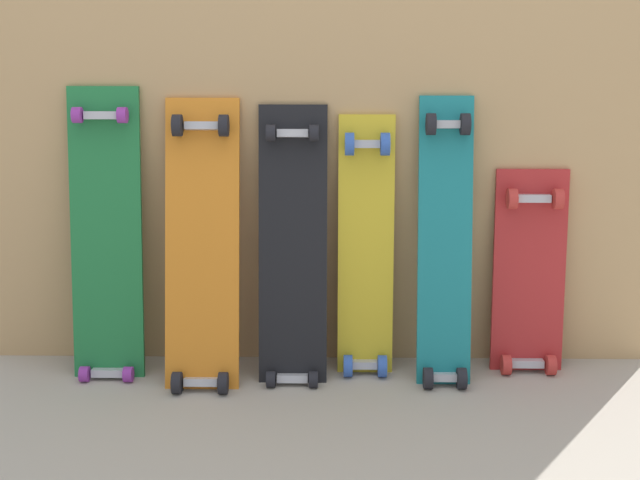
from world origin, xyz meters
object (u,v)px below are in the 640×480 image
object	(u,v)px
skateboard_green	(106,245)
skateboard_black	(293,256)
skateboard_red	(529,281)
skateboard_orange	(202,254)
skateboard_teal	(445,252)
skateboard_yellow	(366,255)

from	to	relation	value
skateboard_green	skateboard_black	distance (m)	0.59
skateboard_black	skateboard_red	size ratio (longest dim) A/B	1.30
skateboard_orange	skateboard_red	bearing A→B (deg)	4.50
skateboard_black	skateboard_teal	distance (m)	0.48
skateboard_teal	skateboard_red	bearing A→B (deg)	11.68
skateboard_orange	skateboard_green	bearing A→B (deg)	171.49
skateboard_green	skateboard_yellow	size ratio (longest dim) A/B	1.11
skateboard_green	skateboard_red	xyz separation A→B (m)	(1.35, 0.04, -0.12)
skateboard_green	skateboard_teal	bearing A→B (deg)	-1.22
skateboard_black	skateboard_yellow	bearing A→B (deg)	10.26
skateboard_red	skateboard_yellow	bearing A→B (deg)	-178.60
skateboard_orange	skateboard_teal	world-z (taller)	skateboard_teal
skateboard_teal	skateboard_black	bearing A→B (deg)	179.56
skateboard_red	skateboard_teal	bearing A→B (deg)	-168.32
skateboard_green	skateboard_yellow	distance (m)	0.82
skateboard_red	skateboard_black	bearing A→B (deg)	-175.88
skateboard_green	skateboard_black	bearing A→B (deg)	-1.86
skateboard_green	skateboard_orange	xyz separation A→B (m)	(0.31, -0.05, -0.01)
skateboard_orange	skateboard_black	world-z (taller)	skateboard_orange
skateboard_yellow	skateboard_teal	bearing A→B (deg)	-10.48
skateboard_green	skateboard_red	size ratio (longest dim) A/B	1.37
skateboard_orange	skateboard_yellow	distance (m)	0.52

